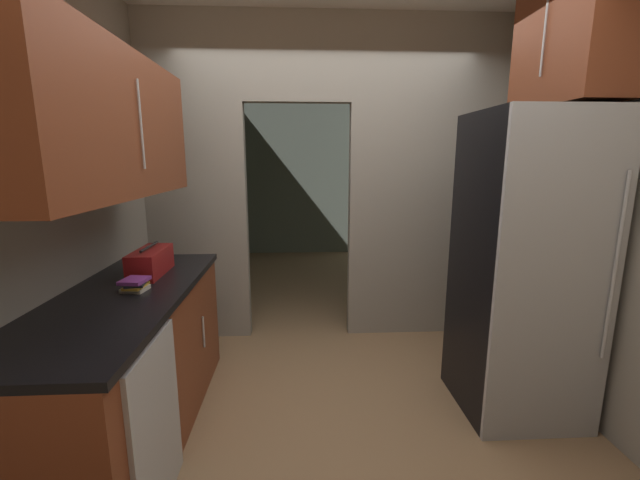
% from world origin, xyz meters
% --- Properties ---
extents(ground, '(20.00, 20.00, 0.00)m').
position_xyz_m(ground, '(0.00, 0.00, 0.00)').
color(ground, '#93704C').
extents(kitchen_partition, '(3.13, 0.12, 2.81)m').
position_xyz_m(kitchen_partition, '(0.07, 1.34, 1.50)').
color(kitchen_partition, '#9E998C').
rests_on(kitchen_partition, ground).
extents(adjoining_room_shell, '(3.13, 3.42, 2.81)m').
position_xyz_m(adjoining_room_shell, '(0.00, 3.55, 1.40)').
color(adjoining_room_shell, gray).
rests_on(adjoining_room_shell, ground).
extents(refrigerator, '(0.70, 0.72, 1.90)m').
position_xyz_m(refrigerator, '(1.17, 0.11, 0.95)').
color(refrigerator, black).
rests_on(refrigerator, ground).
extents(lower_cabinet_run, '(0.68, 1.85, 0.89)m').
position_xyz_m(lower_cabinet_run, '(-1.23, -0.07, 0.45)').
color(lower_cabinet_run, brown).
rests_on(lower_cabinet_run, ground).
extents(dishwasher, '(0.02, 0.56, 0.83)m').
position_xyz_m(dishwasher, '(-0.90, -0.58, 0.42)').
color(dishwasher, '#B7BABC').
rests_on(dishwasher, ground).
extents(upper_cabinet_counterside, '(0.36, 1.66, 0.74)m').
position_xyz_m(upper_cabinet_counterside, '(-1.23, -0.07, 1.79)').
color(upper_cabinet_counterside, brown).
extents(upper_cabinet_fridgeside, '(0.36, 0.77, 0.86)m').
position_xyz_m(upper_cabinet_fridgeside, '(1.38, 0.21, 2.36)').
color(upper_cabinet_fridgeside, brown).
extents(boombox, '(0.18, 0.42, 0.19)m').
position_xyz_m(boombox, '(-1.20, 0.31, 0.97)').
color(boombox, maroon).
rests_on(boombox, lower_cabinet_run).
extents(book_stack, '(0.15, 0.17, 0.07)m').
position_xyz_m(book_stack, '(-1.17, -0.03, 0.93)').
color(book_stack, beige).
rests_on(book_stack, lower_cabinet_run).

